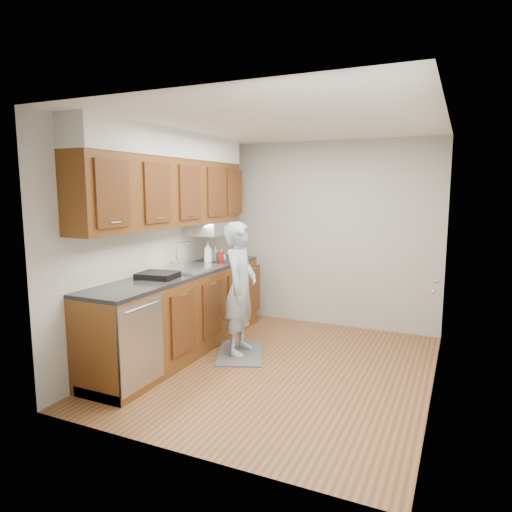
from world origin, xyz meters
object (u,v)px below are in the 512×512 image
Objects in this scene: soap_bottle_b at (215,253)px; dish_rack at (158,275)px; soap_bottle_a at (208,252)px; steel_can at (220,257)px; person at (240,280)px; soda_can at (221,257)px; soap_bottle_c at (222,256)px.

dish_rack is at bearing -89.35° from soap_bottle_b.
steel_can is at bearing 66.06° from soap_bottle_a.
soap_bottle_b is 1.25m from dish_rack.
dish_rack is (0.01, -1.25, -0.07)m from soap_bottle_b.
person is 0.92m from dish_rack.
soda_can is at bearing 76.96° from dish_rack.
soap_bottle_a is at bearing -87.65° from soap_bottle_b.
person is 6.12× the size of soap_bottle_a.
soda_can is (0.12, 0.12, -0.07)m from soap_bottle_a.
steel_can is (0.08, -0.04, -0.03)m from soap_bottle_b.
soap_bottle_c is 1.15× the size of steel_can.
soap_bottle_c is at bearing 88.02° from steel_can.
soap_bottle_a is at bearing -135.96° from soda_can.
soap_bottle_c is (0.08, 0.01, -0.02)m from soap_bottle_b.
steel_can is 0.34× the size of dish_rack.
person is 0.86m from soap_bottle_c.
soda_can reaches higher than steel_can.
soda_can is 1.02× the size of steel_can.
soda_can is (0.13, -0.08, -0.03)m from soap_bottle_b.
soap_bottle_a is 1.83× the size of soap_bottle_c.
person is 0.91m from soap_bottle_b.
dish_rack is at bearing -95.57° from soda_can.
soda_can is 0.07m from steel_can.
person is at bearing -44.56° from steel_can.
soap_bottle_c reaches higher than dish_rack.
soap_bottle_a is at bearing 82.86° from dish_rack.
soap_bottle_c is 0.39× the size of dish_rack.
soap_bottle_b is 1.48× the size of soda_can.
soap_bottle_c is at bearing 35.03° from person.
soap_bottle_b is (-0.01, 0.20, -0.04)m from soap_bottle_a.
dish_rack is at bearing 126.86° from person.
soap_bottle_a is at bearing 50.04° from person.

